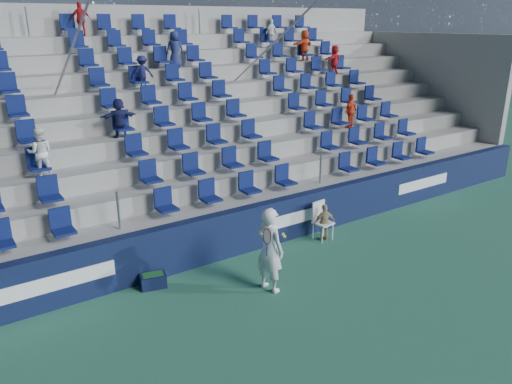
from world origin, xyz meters
TOP-DOWN VIEW (x-y plane):
  - ground at (0.00, 0.00)m, footprint 70.00×70.00m
  - sponsor_wall at (0.00, 3.15)m, footprint 24.00×0.32m
  - grandstand at (0.00, 8.24)m, footprint 24.00×8.17m
  - tennis_player at (-0.53, 1.20)m, footprint 0.71×0.80m
  - line_judge_chair at (2.24, 2.66)m, footprint 0.51×0.52m
  - line_judge at (2.24, 2.50)m, footprint 0.65×0.41m
  - ball_bin at (-2.64, 2.75)m, footprint 0.63×0.48m

SIDE VIEW (x-z plane):
  - ground at x=0.00m, z-range 0.00..0.00m
  - ball_bin at x=-2.64m, z-range 0.01..0.33m
  - line_judge at x=2.24m, z-range 0.00..1.03m
  - sponsor_wall at x=0.00m, z-range 0.00..1.20m
  - line_judge_chair at x=2.24m, z-range 0.07..1.13m
  - tennis_player at x=-0.53m, z-range 0.00..1.94m
  - grandstand at x=0.00m, z-range -1.18..5.45m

